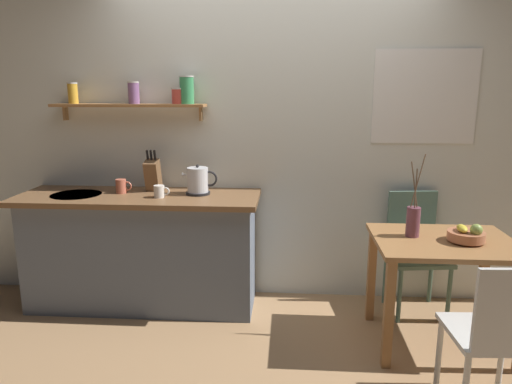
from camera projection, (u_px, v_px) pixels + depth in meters
name	position (u px, v px, depth m)	size (l,w,h in m)	color
ground_plane	(267.00, 328.00, 3.40)	(14.00, 14.00, 0.00)	#A87F56
back_wall	(298.00, 132.00, 3.72)	(6.80, 0.11, 2.70)	silver
kitchen_counter	(142.00, 250.00, 3.68)	(1.83, 0.63, 0.90)	slate
wall_shelf	(143.00, 99.00, 3.60)	(1.19, 0.20, 0.34)	#9E6B3D
dining_table	(443.00, 258.00, 3.07)	(0.90, 0.72, 0.73)	#9E6B3D
dining_chair_near	(497.00, 332.00, 2.37)	(0.43, 0.44, 0.88)	silver
dining_chair_far	(415.00, 246.00, 3.62)	(0.48, 0.43, 0.92)	#4C6B5B
fruit_bowl	(467.00, 235.00, 2.98)	(0.23, 0.23, 0.13)	#BC704C
twig_vase	(413.00, 221.00, 3.09)	(0.10, 0.09, 0.55)	brown
electric_kettle	(198.00, 181.00, 3.56)	(0.27, 0.18, 0.23)	black
knife_block	(153.00, 174.00, 3.68)	(0.10, 0.17, 0.33)	brown
coffee_mug_by_sink	(122.00, 186.00, 3.61)	(0.12, 0.08, 0.11)	#C6664C
coffee_mug_spare	(160.00, 191.00, 3.47)	(0.12, 0.08, 0.09)	white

